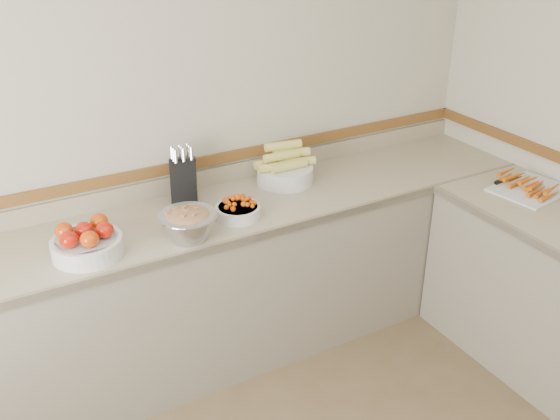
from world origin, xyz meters
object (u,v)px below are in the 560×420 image
rhubarb_bowl (188,223)px  cutting_board (529,187)px  tomato_bowl (87,242)px  cherry_tomato_bowl (238,209)px  knife_block (184,180)px  corn_bowl (285,170)px

rhubarb_bowl → cutting_board: (1.86, -0.41, -0.06)m
tomato_bowl → cherry_tomato_bowl: 0.76m
cherry_tomato_bowl → knife_block: bearing=121.3°
cherry_tomato_bowl → rhubarb_bowl: size_ratio=0.82×
cutting_board → cherry_tomato_bowl: bearing=162.1°
knife_block → tomato_bowl: knife_block is taller
knife_block → rhubarb_bowl: 0.40m
knife_block → cherry_tomato_bowl: knife_block is taller
corn_bowl → rhubarb_bowl: (-0.72, -0.35, 0.01)m
rhubarb_bowl → corn_bowl: bearing=25.6°
knife_block → tomato_bowl: bearing=-153.5°
tomato_bowl → corn_bowl: (1.18, 0.26, 0.01)m
knife_block → corn_bowl: 0.60m
knife_block → rhubarb_bowl: bearing=-108.9°
tomato_bowl → cutting_board: tomato_bowl is taller
knife_block → corn_bowl: bearing=-3.2°
corn_bowl → rhubarb_bowl: 0.80m
knife_block → cutting_board: knife_block is taller
cutting_board → rhubarb_bowl: bearing=167.6°
tomato_bowl → corn_bowl: corn_bowl is taller
corn_bowl → rhubarb_bowl: corn_bowl is taller
rhubarb_bowl → cherry_tomato_bowl: bearing=16.7°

